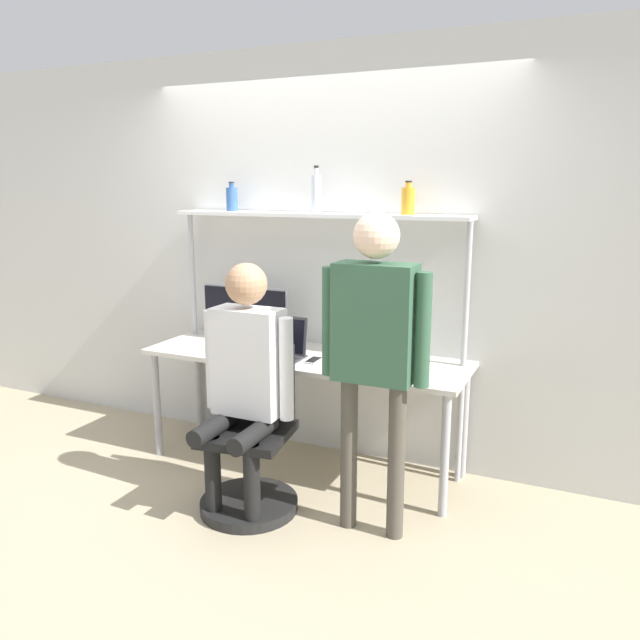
{
  "coord_description": "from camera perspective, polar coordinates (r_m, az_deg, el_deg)",
  "views": [
    {
      "loc": [
        1.68,
        -3.12,
        1.83
      ],
      "look_at": [
        0.32,
        -0.11,
        1.11
      ],
      "focal_mm": 35.0,
      "sensor_mm": 36.0,
      "label": 1
    }
  ],
  "objects": [
    {
      "name": "ground_plane",
      "position": [
        3.99,
        -3.61,
        -15.0
      ],
      "size": [
        12.0,
        12.0,
        0.0
      ],
      "primitive_type": "plane",
      "color": "tan"
    },
    {
      "name": "wall_back",
      "position": [
        4.19,
        0.57,
        5.77
      ],
      "size": [
        8.0,
        0.06,
        2.7
      ],
      "color": "silver",
      "rests_on": "ground_plane"
    },
    {
      "name": "desk",
      "position": [
        4.01,
        -1.47,
        -4.25
      ],
      "size": [
        2.09,
        0.64,
        0.76
      ],
      "color": "beige",
      "rests_on": "ground_plane"
    },
    {
      "name": "shelf_unit",
      "position": [
        4.04,
        -0.33,
        6.51
      ],
      "size": [
        1.99,
        0.23,
        1.65
      ],
      "color": "white",
      "rests_on": "ground_plane"
    },
    {
      "name": "monitor",
      "position": [
        4.3,
        -6.89,
        0.74
      ],
      "size": [
        0.65,
        0.22,
        0.39
      ],
      "color": "#B7B7BC",
      "rests_on": "desk"
    },
    {
      "name": "laptop",
      "position": [
        3.94,
        -3.42,
        -2.41
      ],
      "size": [
        0.28,
        0.25,
        0.25
      ],
      "color": "#333338",
      "rests_on": "desk"
    },
    {
      "name": "cell_phone",
      "position": [
        3.86,
        -0.6,
        -3.7
      ],
      "size": [
        0.07,
        0.15,
        0.01
      ],
      "color": "silver",
      "rests_on": "desk"
    },
    {
      "name": "office_chair",
      "position": [
        3.67,
        -6.34,
        -12.53
      ],
      "size": [
        0.56,
        0.56,
        0.94
      ],
      "color": "black",
      "rests_on": "ground_plane"
    },
    {
      "name": "person_seated",
      "position": [
        3.44,
        -6.87,
        -4.45
      ],
      "size": [
        0.55,
        0.47,
        1.42
      ],
      "color": "black",
      "rests_on": "ground_plane"
    },
    {
      "name": "person_standing",
      "position": [
        3.15,
        5.01,
        -1.3
      ],
      "size": [
        0.57,
        0.23,
        1.7
      ],
      "color": "#4C473D",
      "rests_on": "ground_plane"
    },
    {
      "name": "bottle_clear",
      "position": [
        4.02,
        -0.35,
        11.55
      ],
      "size": [
        0.06,
        0.06,
        0.29
      ],
      "color": "silver",
      "rests_on": "shelf_unit"
    },
    {
      "name": "bottle_blue",
      "position": [
        4.32,
        -8.05,
        10.93
      ],
      "size": [
        0.08,
        0.08,
        0.19
      ],
      "color": "#335999",
      "rests_on": "shelf_unit"
    },
    {
      "name": "bottle_amber",
      "position": [
        3.81,
        8.06,
        10.78
      ],
      "size": [
        0.08,
        0.08,
        0.2
      ],
      "color": "gold",
      "rests_on": "shelf_unit"
    }
  ]
}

